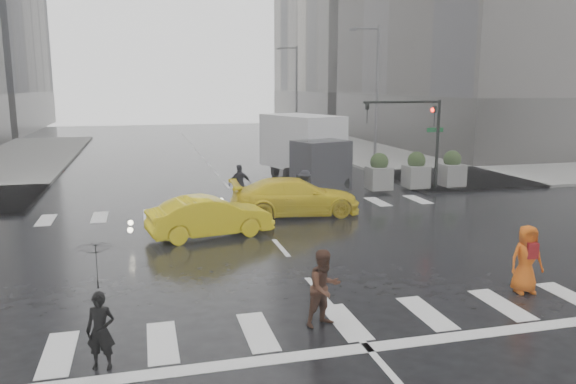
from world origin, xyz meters
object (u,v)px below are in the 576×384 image
object	(u,v)px
traffic_signal_pole	(420,126)
pedestrian_brown	(324,288)
pedestrian_orange	(527,259)
taxi_mid	(210,217)
box_truck	(307,148)

from	to	relation	value
traffic_signal_pole	pedestrian_brown	bearing A→B (deg)	-124.14
pedestrian_orange	taxi_mid	xyz separation A→B (m)	(-7.11, 7.41, -0.18)
traffic_signal_pole	pedestrian_orange	xyz separation A→B (m)	(-3.94, -13.42, -2.33)
pedestrian_brown	traffic_signal_pole	bearing A→B (deg)	36.14
traffic_signal_pole	taxi_mid	world-z (taller)	traffic_signal_pole
traffic_signal_pole	pedestrian_orange	world-z (taller)	traffic_signal_pole
traffic_signal_pole	pedestrian_orange	size ratio (longest dim) A/B	2.56
taxi_mid	box_truck	world-z (taller)	box_truck
pedestrian_brown	box_truck	bearing A→B (deg)	55.09
pedestrian_brown	taxi_mid	xyz separation A→B (m)	(-1.54, 8.03, -0.15)
traffic_signal_pole	pedestrian_brown	xyz separation A→B (m)	(-9.52, -14.04, -2.36)
pedestrian_orange	box_truck	size ratio (longest dim) A/B	0.26
pedestrian_orange	traffic_signal_pole	bearing A→B (deg)	80.11
box_truck	pedestrian_brown	bearing A→B (deg)	-122.96
pedestrian_orange	taxi_mid	world-z (taller)	pedestrian_orange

